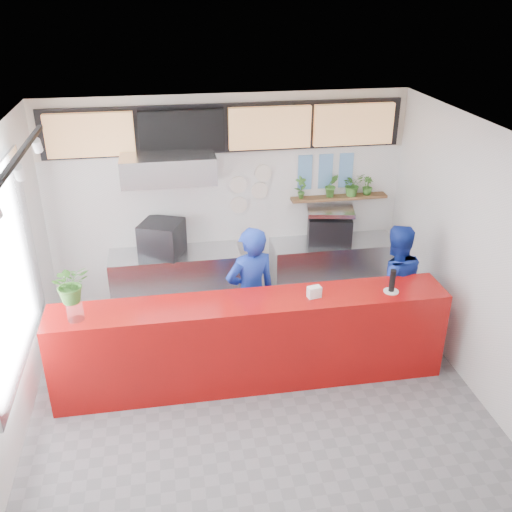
# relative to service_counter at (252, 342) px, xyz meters

# --- Properties ---
(floor) EXTENTS (5.00, 5.00, 0.00)m
(floor) POSITION_rel_service_counter_xyz_m (0.00, -0.40, -0.55)
(floor) COLOR slate
(floor) RESTS_ON ground
(ceiling) EXTENTS (5.00, 5.00, 0.00)m
(ceiling) POSITION_rel_service_counter_xyz_m (0.00, -0.40, 2.45)
(ceiling) COLOR silver
(wall_back) EXTENTS (5.00, 0.00, 5.00)m
(wall_back) POSITION_rel_service_counter_xyz_m (0.00, 2.10, 0.95)
(wall_back) COLOR white
(wall_back) RESTS_ON ground
(wall_left) EXTENTS (0.00, 5.00, 5.00)m
(wall_left) POSITION_rel_service_counter_xyz_m (-2.50, -0.40, 0.95)
(wall_left) COLOR white
(wall_left) RESTS_ON ground
(wall_right) EXTENTS (0.00, 5.00, 5.00)m
(wall_right) POSITION_rel_service_counter_xyz_m (2.50, -0.40, 0.95)
(wall_right) COLOR white
(wall_right) RESTS_ON ground
(service_counter) EXTENTS (4.50, 0.60, 1.10)m
(service_counter) POSITION_rel_service_counter_xyz_m (0.00, 0.00, 0.00)
(service_counter) COLOR #9F0C0B
(service_counter) RESTS_ON ground
(cream_band) EXTENTS (5.00, 0.02, 0.80)m
(cream_band) POSITION_rel_service_counter_xyz_m (0.00, 2.09, 2.05)
(cream_band) COLOR beige
(cream_band) RESTS_ON wall_back
(prep_bench) EXTENTS (1.80, 0.60, 0.90)m
(prep_bench) POSITION_rel_service_counter_xyz_m (-0.80, 1.80, -0.10)
(prep_bench) COLOR #B2B5BA
(prep_bench) RESTS_ON ground
(panini_oven) EXTENTS (0.68, 0.68, 0.47)m
(panini_oven) POSITION_rel_service_counter_xyz_m (-0.95, 1.80, 0.58)
(panini_oven) COLOR black
(panini_oven) RESTS_ON prep_bench
(extraction_hood) EXTENTS (1.20, 0.70, 0.35)m
(extraction_hood) POSITION_rel_service_counter_xyz_m (-0.80, 1.75, 1.60)
(extraction_hood) COLOR #B2B5BA
(extraction_hood) RESTS_ON ceiling
(hood_lip) EXTENTS (1.20, 0.69, 0.31)m
(hood_lip) POSITION_rel_service_counter_xyz_m (-0.80, 1.75, 1.40)
(hood_lip) COLOR #B2B5BA
(hood_lip) RESTS_ON ceiling
(right_bench) EXTENTS (1.80, 0.60, 0.90)m
(right_bench) POSITION_rel_service_counter_xyz_m (1.50, 1.80, -0.10)
(right_bench) COLOR #B2B5BA
(right_bench) RESTS_ON ground
(espresso_machine) EXTENTS (0.69, 0.55, 0.39)m
(espresso_machine) POSITION_rel_service_counter_xyz_m (1.42, 1.80, 0.55)
(espresso_machine) COLOR black
(espresso_machine) RESTS_ON right_bench
(espresso_tray) EXTENTS (0.73, 0.57, 0.06)m
(espresso_tray) POSITION_rel_service_counter_xyz_m (1.42, 1.80, 0.83)
(espresso_tray) COLOR silver
(espresso_tray) RESTS_ON espresso_machine
(herb_shelf) EXTENTS (1.40, 0.18, 0.04)m
(herb_shelf) POSITION_rel_service_counter_xyz_m (1.60, 2.00, 0.95)
(herb_shelf) COLOR brown
(herb_shelf) RESTS_ON wall_back
(menu_board_far_left) EXTENTS (1.10, 0.10, 0.55)m
(menu_board_far_left) POSITION_rel_service_counter_xyz_m (-1.75, 1.98, 2.00)
(menu_board_far_left) COLOR tan
(menu_board_far_left) RESTS_ON wall_back
(menu_board_mid_left) EXTENTS (1.10, 0.10, 0.55)m
(menu_board_mid_left) POSITION_rel_service_counter_xyz_m (-0.59, 1.98, 2.00)
(menu_board_mid_left) COLOR black
(menu_board_mid_left) RESTS_ON wall_back
(menu_board_mid_right) EXTENTS (1.10, 0.10, 0.55)m
(menu_board_mid_right) POSITION_rel_service_counter_xyz_m (0.57, 1.98, 2.00)
(menu_board_mid_right) COLOR tan
(menu_board_mid_right) RESTS_ON wall_back
(menu_board_far_right) EXTENTS (1.10, 0.10, 0.55)m
(menu_board_far_right) POSITION_rel_service_counter_xyz_m (1.73, 1.98, 2.00)
(menu_board_far_right) COLOR tan
(menu_board_far_right) RESTS_ON wall_back
(soffit) EXTENTS (4.80, 0.04, 0.65)m
(soffit) POSITION_rel_service_counter_xyz_m (0.00, 2.06, 2.00)
(soffit) COLOR black
(soffit) RESTS_ON wall_back
(window_pane) EXTENTS (0.04, 2.20, 1.90)m
(window_pane) POSITION_rel_service_counter_xyz_m (-2.47, -0.10, 1.15)
(window_pane) COLOR silver
(window_pane) RESTS_ON wall_left
(window_frame) EXTENTS (0.03, 2.30, 2.00)m
(window_frame) POSITION_rel_service_counter_xyz_m (-2.45, -0.10, 1.15)
(window_frame) COLOR #B2B5BA
(window_frame) RESTS_ON wall_left
(track_rail) EXTENTS (0.05, 2.40, 0.04)m
(track_rail) POSITION_rel_service_counter_xyz_m (-2.10, -0.40, 2.39)
(track_rail) COLOR black
(track_rail) RESTS_ON ceiling
(dec_plate_a) EXTENTS (0.24, 0.03, 0.24)m
(dec_plate_a) POSITION_rel_service_counter_xyz_m (0.15, 2.07, 1.20)
(dec_plate_a) COLOR silver
(dec_plate_a) RESTS_ON wall_back
(dec_plate_b) EXTENTS (0.24, 0.03, 0.24)m
(dec_plate_b) POSITION_rel_service_counter_xyz_m (0.45, 2.07, 1.10)
(dec_plate_b) COLOR silver
(dec_plate_b) RESTS_ON wall_back
(dec_plate_c) EXTENTS (0.24, 0.03, 0.24)m
(dec_plate_c) POSITION_rel_service_counter_xyz_m (0.15, 2.07, 0.90)
(dec_plate_c) COLOR silver
(dec_plate_c) RESTS_ON wall_back
(dec_plate_d) EXTENTS (0.24, 0.03, 0.24)m
(dec_plate_d) POSITION_rel_service_counter_xyz_m (0.50, 2.07, 1.35)
(dec_plate_d) COLOR silver
(dec_plate_d) RESTS_ON wall_back
(photo_frame_a) EXTENTS (0.20, 0.02, 0.25)m
(photo_frame_a) POSITION_rel_service_counter_xyz_m (1.10, 2.08, 1.45)
(photo_frame_a) COLOR #598CBF
(photo_frame_a) RESTS_ON wall_back
(photo_frame_b) EXTENTS (0.20, 0.02, 0.25)m
(photo_frame_b) POSITION_rel_service_counter_xyz_m (1.40, 2.08, 1.45)
(photo_frame_b) COLOR #598CBF
(photo_frame_b) RESTS_ON wall_back
(photo_frame_c) EXTENTS (0.20, 0.02, 0.25)m
(photo_frame_c) POSITION_rel_service_counter_xyz_m (1.70, 2.08, 1.45)
(photo_frame_c) COLOR #598CBF
(photo_frame_c) RESTS_ON wall_back
(photo_frame_d) EXTENTS (0.20, 0.02, 0.25)m
(photo_frame_d) POSITION_rel_service_counter_xyz_m (1.10, 2.08, 1.20)
(photo_frame_d) COLOR #598CBF
(photo_frame_d) RESTS_ON wall_back
(photo_frame_e) EXTENTS (0.20, 0.02, 0.25)m
(photo_frame_e) POSITION_rel_service_counter_xyz_m (1.40, 2.08, 1.20)
(photo_frame_e) COLOR #598CBF
(photo_frame_e) RESTS_ON wall_back
(photo_frame_f) EXTENTS (0.20, 0.02, 0.25)m
(photo_frame_f) POSITION_rel_service_counter_xyz_m (1.70, 2.08, 1.20)
(photo_frame_f) COLOR #598CBF
(photo_frame_f) RESTS_ON wall_back
(staff_center) EXTENTS (0.73, 0.57, 1.76)m
(staff_center) POSITION_rel_service_counter_xyz_m (0.07, 0.52, 0.33)
(staff_center) COLOR #162E98
(staff_center) RESTS_ON ground
(staff_right) EXTENTS (0.82, 0.65, 1.65)m
(staff_right) POSITION_rel_service_counter_xyz_m (1.89, 0.52, 0.28)
(staff_right) COLOR #162E98
(staff_right) RESTS_ON ground
(herb_a) EXTENTS (0.20, 0.16, 0.32)m
(herb_a) POSITION_rel_service_counter_xyz_m (1.03, 2.00, 1.13)
(herb_a) COLOR #396F26
(herb_a) RESTS_ON herb_shelf
(herb_b) EXTENTS (0.19, 0.15, 0.34)m
(herb_b) POSITION_rel_service_counter_xyz_m (1.48, 2.00, 1.14)
(herb_b) COLOR #396F26
(herb_b) RESTS_ON herb_shelf
(herb_c) EXTENTS (0.37, 0.35, 0.33)m
(herb_c) POSITION_rel_service_counter_xyz_m (1.79, 2.00, 1.14)
(herb_c) COLOR #396F26
(herb_c) RESTS_ON herb_shelf
(herb_d) EXTENTS (0.18, 0.17, 0.26)m
(herb_d) POSITION_rel_service_counter_xyz_m (2.01, 2.00, 1.10)
(herb_d) COLOR #396F26
(herb_d) RESTS_ON herb_shelf
(glass_vase) EXTENTS (0.18, 0.18, 0.21)m
(glass_vase) POSITION_rel_service_counter_xyz_m (-1.88, -0.08, 0.66)
(glass_vase) COLOR white
(glass_vase) RESTS_ON service_counter
(basil_vase) EXTENTS (0.47, 0.44, 0.42)m
(basil_vase) POSITION_rel_service_counter_xyz_m (-1.88, -0.08, 0.98)
(basil_vase) COLOR #396F26
(basil_vase) RESTS_ON glass_vase
(napkin_holder) EXTENTS (0.16, 0.12, 0.13)m
(napkin_holder) POSITION_rel_service_counter_xyz_m (0.71, -0.04, 0.61)
(napkin_holder) COLOR white
(napkin_holder) RESTS_ON service_counter
(white_plate) EXTENTS (0.18, 0.18, 0.01)m
(white_plate) POSITION_rel_service_counter_xyz_m (1.61, -0.07, 0.56)
(white_plate) COLOR white
(white_plate) RESTS_ON service_counter
(pepper_mill) EXTENTS (0.09, 0.09, 0.27)m
(pepper_mill) POSITION_rel_service_counter_xyz_m (1.61, -0.07, 0.70)
(pepper_mill) COLOR black
(pepper_mill) RESTS_ON white_plate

